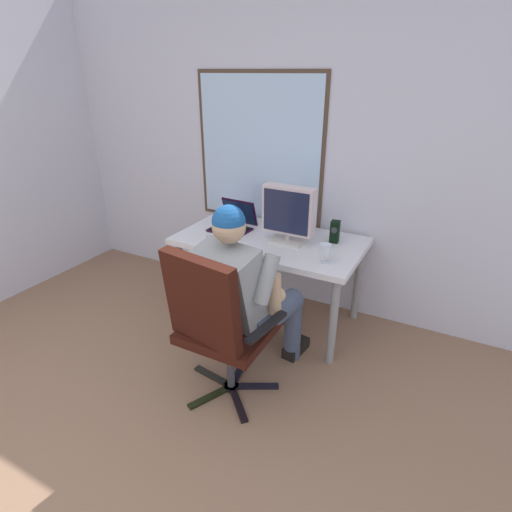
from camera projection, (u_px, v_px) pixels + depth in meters
name	position (u px, v px, depth m)	size (l,w,h in m)	color
wall_rear	(287.00, 148.00, 3.25)	(4.47, 0.08, 2.66)	silver
desk	(270.00, 247.00, 3.15)	(1.42, 0.78, 0.71)	gray
office_chair	(217.00, 320.00, 2.32)	(0.64, 0.62, 1.03)	black
person_seated	(246.00, 290.00, 2.51)	(0.57, 0.86, 1.24)	#434E65
crt_monitor	(289.00, 212.00, 2.96)	(0.39, 0.21, 0.42)	beige
laptop	(234.00, 221.00, 3.29)	(0.33, 0.32, 0.23)	black
wine_glass	(325.00, 250.00, 2.69)	(0.07, 0.07, 0.14)	silver
desk_speaker	(335.00, 232.00, 3.02)	(0.07, 0.08, 0.17)	black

